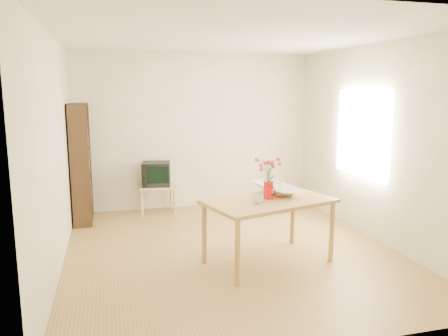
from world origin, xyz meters
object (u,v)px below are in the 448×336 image
object	(u,v)px
bowl	(277,172)
television	(156,173)
mug	(258,199)
table	(269,206)
pitcher	(268,191)

from	to	relation	value
bowl	television	bearing A→B (deg)	120.36
mug	television	size ratio (longest dim) A/B	0.24
bowl	television	xyz separation A→B (m)	(-1.25, 2.14, -0.35)
table	television	bearing A→B (deg)	95.98
table	bowl	size ratio (longest dim) A/B	3.02
bowl	television	world-z (taller)	bowl
table	television	xyz separation A→B (m)	(-1.03, 2.47, -0.02)
pitcher	mug	xyz separation A→B (m)	(-0.18, -0.17, -0.04)
table	pitcher	bearing A→B (deg)	61.77
mug	television	distance (m)	2.72
pitcher	television	distance (m)	2.63
mug	television	xyz separation A→B (m)	(-0.86, 2.58, -0.14)
mug	television	world-z (taller)	mug
table	bowl	world-z (taller)	bowl
television	mug	bearing A→B (deg)	-61.97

